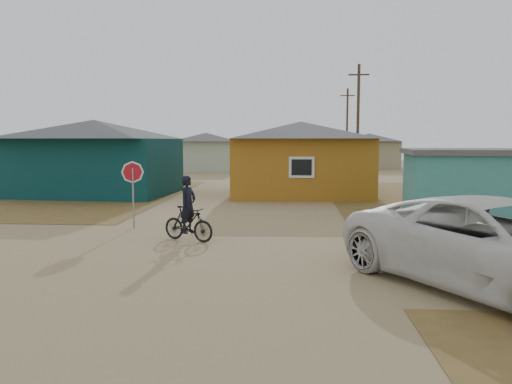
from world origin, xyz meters
TOP-DOWN VIEW (x-y plane):
  - ground at (0.00, 0.00)m, footprint 120.00×120.00m
  - house_teal at (-8.50, 13.50)m, footprint 8.93×7.08m
  - house_yellow at (2.50, 14.00)m, footprint 7.72×6.76m
  - shed_turquoise at (9.50, 6.50)m, footprint 6.71×4.93m
  - house_pale_west at (-6.00, 34.00)m, footprint 7.04×6.15m
  - house_beige_east at (10.00, 40.00)m, footprint 6.95×6.05m
  - house_pale_north at (-14.00, 46.00)m, footprint 6.28×5.81m
  - utility_pole_near at (6.50, 22.00)m, footprint 1.40×0.20m
  - utility_pole_far at (7.50, 38.00)m, footprint 1.40×0.20m
  - stop_sign at (-3.20, 3.51)m, footprint 0.73×0.06m
  - cyclist at (-0.95, 1.56)m, footprint 1.73×1.13m
  - vehicle at (6.04, -2.83)m, footprint 5.99×7.11m

SIDE VIEW (x-z plane):
  - ground at x=0.00m, z-range 0.00..0.00m
  - cyclist at x=-0.95m, z-range -0.26..1.65m
  - vehicle at x=6.04m, z-range 0.00..1.81m
  - shed_turquoise at x=9.50m, z-range 0.01..2.61m
  - stop_sign at x=-3.20m, z-range 0.54..2.78m
  - house_pale_north at x=-14.00m, z-range 0.05..3.45m
  - house_pale_west at x=-6.00m, z-range 0.06..3.66m
  - house_beige_east at x=10.00m, z-range 0.06..3.66m
  - house_yellow at x=2.50m, z-range 0.05..3.95m
  - house_teal at x=-8.50m, z-range 0.05..4.05m
  - utility_pole_near at x=6.50m, z-range 0.14..8.14m
  - utility_pole_far at x=7.50m, z-range 0.14..8.14m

